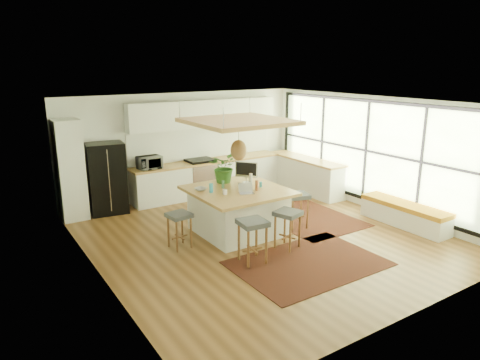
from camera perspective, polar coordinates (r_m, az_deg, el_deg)
floor at (r=9.00m, az=2.83°, el=-7.29°), size 7.00×7.00×0.00m
ceiling at (r=8.36m, az=3.07°, el=10.09°), size 7.00×7.00×0.00m
wall_back at (r=11.53m, az=-7.35°, el=4.58°), size 6.50×0.00×6.50m
wall_front at (r=6.23m, az=22.28°, el=-5.51°), size 6.50×0.00×6.50m
wall_left at (r=7.23m, az=-18.41°, el=-2.36°), size 0.00×7.00×7.00m
wall_right at (r=10.78m, az=17.10°, el=3.30°), size 0.00×7.00×7.00m
window_wall at (r=10.75m, az=17.01°, el=3.55°), size 0.10×6.20×2.60m
pantry at (r=10.36m, az=-21.33°, el=1.20°), size 0.55×0.60×2.25m
back_counter_base at (r=11.70m, az=-4.09°, el=0.24°), size 4.20×0.60×0.88m
back_counter_top at (r=11.59m, az=-4.14°, el=2.44°), size 4.24×0.64×0.05m
backsplash at (r=11.76m, az=-4.89°, el=4.85°), size 4.20×0.02×0.80m
upper_cabinets at (r=11.51m, az=-4.60°, el=8.66°), size 4.20×0.34×0.70m
range at (r=11.57m, az=-5.18°, el=0.36°), size 0.76×0.62×1.00m
right_counter_base at (r=12.11m, az=8.57°, el=0.62°), size 0.60×2.50×0.88m
right_counter_top at (r=12.00m, az=8.65°, el=2.75°), size 0.64×2.54×0.05m
window_bench at (r=10.12m, az=20.70°, el=-4.22°), size 0.52×2.00×0.50m
ceiling_panel at (r=8.60m, az=-0.20°, el=5.88°), size 1.86×1.86×0.80m
rug_near at (r=7.92m, az=8.91°, el=-10.69°), size 2.60×1.80×0.01m
rug_right at (r=10.18m, az=8.39°, el=-4.73°), size 1.80×2.60×0.01m
fridge at (r=10.56m, az=-17.04°, el=0.70°), size 0.91×0.75×1.66m
island at (r=9.03m, az=-0.27°, el=-4.05°), size 1.85×1.85×0.93m
stool_near_left at (r=7.74m, az=1.64°, el=-8.29°), size 0.51×0.51×0.79m
stool_near_right at (r=8.36m, az=6.22°, el=-6.55°), size 0.55×0.55×0.74m
stool_right_front at (r=9.42m, az=7.45°, el=-4.07°), size 0.56×0.56×0.75m
stool_right_back at (r=10.01m, az=3.98°, el=-2.83°), size 0.46×0.46×0.70m
stool_left_side at (r=8.40m, az=-7.90°, el=-6.49°), size 0.45×0.45×0.69m
laptop at (r=8.57m, az=0.87°, el=-1.01°), size 0.37×0.38×0.21m
monitor at (r=9.33m, az=0.84°, el=1.21°), size 0.45×0.51×0.47m
microwave at (r=10.82m, az=-11.78°, el=2.42°), size 0.58×0.34×0.38m
island_plant at (r=9.36m, az=-2.22°, el=1.35°), size 0.94×0.95×0.55m
island_bowl at (r=8.83m, az=-5.15°, el=-1.20°), size 0.30×0.30×0.06m
island_bottle_0 at (r=8.67m, az=-3.68°, el=-1.01°), size 0.07×0.07×0.19m
island_bottle_1 at (r=8.54m, az=-1.98°, el=-1.25°), size 0.07×0.07×0.19m
island_bottle_2 at (r=8.76m, az=2.17°, el=-0.83°), size 0.07×0.07×0.19m
island_bottle_3 at (r=9.09m, az=1.41°, el=-0.23°), size 0.07×0.07×0.19m
island_bottle_4 at (r=8.97m, az=-2.21°, el=-0.46°), size 0.07×0.07×0.19m
island_bottle_5 at (r=9.06m, az=2.73°, el=-0.31°), size 0.07×0.07×0.19m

